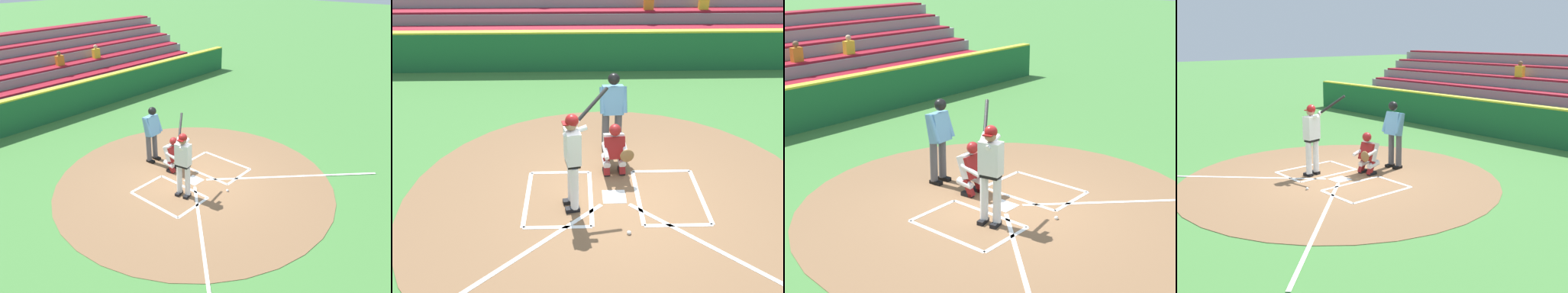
# 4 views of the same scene
# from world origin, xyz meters

# --- Properties ---
(ground_plane) EXTENTS (120.00, 120.00, 0.00)m
(ground_plane) POSITION_xyz_m (0.00, 0.00, 0.00)
(ground_plane) COLOR #427A38
(dirt_circle) EXTENTS (8.00, 8.00, 0.01)m
(dirt_circle) POSITION_xyz_m (0.00, 0.00, 0.01)
(dirt_circle) COLOR brown
(dirt_circle) RESTS_ON ground
(home_plate_and_chalk) EXTENTS (7.93, 4.91, 0.01)m
(home_plate_and_chalk) POSITION_xyz_m (0.00, 0.88, 0.01)
(home_plate_and_chalk) COLOR white
(home_plate_and_chalk) RESTS_ON dirt_circle
(batter) EXTENTS (0.86, 0.86, 2.13)m
(batter) POSITION_xyz_m (0.77, 0.29, 1.10)
(batter) COLOR white
(batter) RESTS_ON ground
(catcher) EXTENTS (0.63, 0.61, 1.13)m
(catcher) POSITION_xyz_m (-0.07, -0.87, 0.59)
(catcher) COLOR black
(catcher) RESTS_ON ground
(plate_umpire) EXTENTS (0.60, 0.44, 1.86)m
(plate_umpire) POSITION_xyz_m (-0.08, -1.81, 1.08)
(plate_umpire) COLOR #4C4C51
(plate_umpire) RESTS_ON ground
(baseball) EXTENTS (0.07, 0.07, 0.07)m
(baseball) POSITION_xyz_m (-0.17, 1.10, 0.04)
(baseball) COLOR white
(baseball) RESTS_ON ground
(backstop_wall) EXTENTS (22.00, 0.36, 1.31)m
(backstop_wall) POSITION_xyz_m (0.00, -7.50, 0.65)
(backstop_wall) COLOR #1E6033
(backstop_wall) RESTS_ON ground
(bleacher_stand) EXTENTS (20.00, 5.10, 2.78)m
(bleacher_stand) POSITION_xyz_m (0.00, -11.33, 1.00)
(bleacher_stand) COLOR gray
(bleacher_stand) RESTS_ON ground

